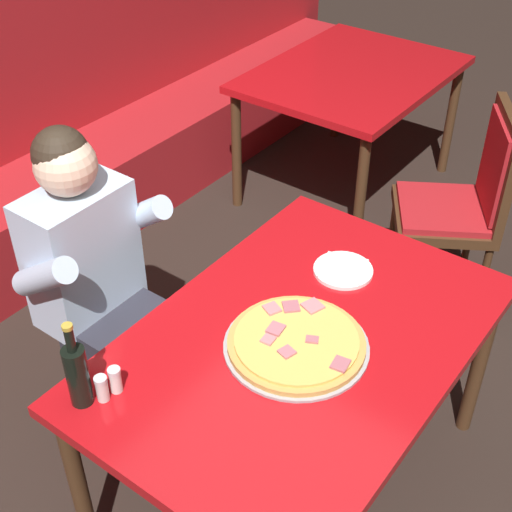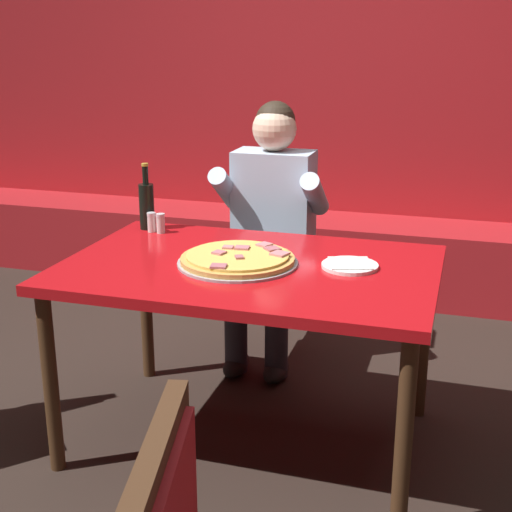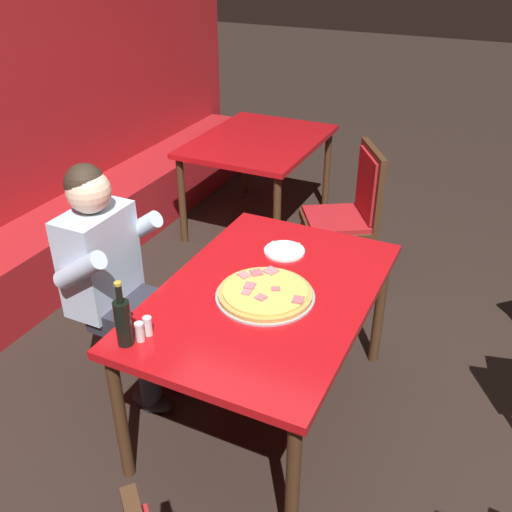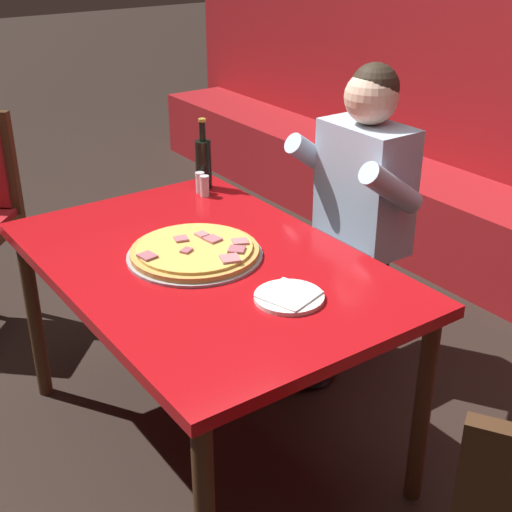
# 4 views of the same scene
# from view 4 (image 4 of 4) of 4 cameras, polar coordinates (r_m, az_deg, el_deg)

# --- Properties ---
(ground_plane) EXTENTS (24.00, 24.00, 0.00)m
(ground_plane) POSITION_cam_4_polar(r_m,az_deg,el_deg) (2.77, -3.60, -14.34)
(ground_plane) COLOR black
(main_dining_table) EXTENTS (1.39, 0.93, 0.75)m
(main_dining_table) POSITION_cam_4_polar(r_m,az_deg,el_deg) (2.39, -4.04, -1.94)
(main_dining_table) COLOR #422816
(main_dining_table) RESTS_ON ground_plane
(pizza) EXTENTS (0.45, 0.45, 0.05)m
(pizza) POSITION_cam_4_polar(r_m,az_deg,el_deg) (2.37, -4.90, 0.36)
(pizza) COLOR #9E9EA3
(pizza) RESTS_ON main_dining_table
(plate_white_paper) EXTENTS (0.21, 0.21, 0.02)m
(plate_white_paper) POSITION_cam_4_polar(r_m,az_deg,el_deg) (2.12, 2.66, -3.27)
(plate_white_paper) COLOR white
(plate_white_paper) RESTS_ON main_dining_table
(beer_bottle) EXTENTS (0.07, 0.07, 0.29)m
(beer_bottle) POSITION_cam_4_polar(r_m,az_deg,el_deg) (2.95, -4.23, 7.49)
(beer_bottle) COLOR black
(beer_bottle) RESTS_ON main_dining_table
(shaker_black_pepper) EXTENTS (0.04, 0.04, 0.09)m
(shaker_black_pepper) POSITION_cam_4_polar(r_m,az_deg,el_deg) (2.92, -4.49, 5.81)
(shaker_black_pepper) COLOR silver
(shaker_black_pepper) RESTS_ON main_dining_table
(shaker_parmesan) EXTENTS (0.04, 0.04, 0.09)m
(shaker_parmesan) POSITION_cam_4_polar(r_m,az_deg,el_deg) (2.88, -4.13, 5.53)
(shaker_parmesan) COLOR silver
(shaker_parmesan) RESTS_ON main_dining_table
(diner_seated_blue_shirt) EXTENTS (0.53, 0.53, 1.27)m
(diner_seated_blue_shirt) POSITION_cam_4_polar(r_m,az_deg,el_deg) (2.89, 7.38, 3.77)
(diner_seated_blue_shirt) COLOR black
(diner_seated_blue_shirt) RESTS_ON ground_plane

